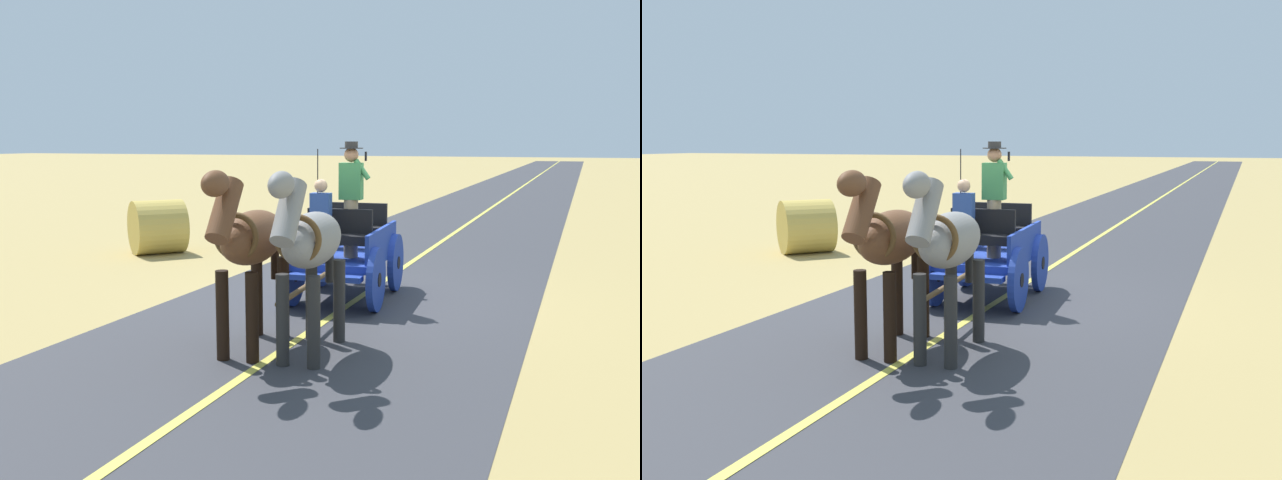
% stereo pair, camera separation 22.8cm
% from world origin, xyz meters
% --- Properties ---
extents(ground_plane, '(200.00, 200.00, 0.00)m').
position_xyz_m(ground_plane, '(0.00, 0.00, 0.00)').
color(ground_plane, tan).
extents(road_surface, '(5.52, 160.00, 0.01)m').
position_xyz_m(road_surface, '(0.00, 0.00, 0.00)').
color(road_surface, '#38383D').
rests_on(road_surface, ground).
extents(road_centre_stripe, '(0.12, 160.00, 0.00)m').
position_xyz_m(road_centre_stripe, '(0.00, 0.00, 0.01)').
color(road_centre_stripe, '#DBCC4C').
rests_on(road_centre_stripe, road_surface).
extents(horse_drawn_carriage, '(1.57, 4.52, 2.50)m').
position_xyz_m(horse_drawn_carriage, '(0.20, 0.08, 0.82)').
color(horse_drawn_carriage, '#1E3899').
rests_on(horse_drawn_carriage, ground).
extents(horse_near_side, '(0.68, 2.14, 2.21)m').
position_xyz_m(horse_near_side, '(-0.38, 3.08, 1.32)').
color(horse_near_side, gray).
rests_on(horse_near_side, ground).
extents(horse_off_side, '(0.69, 2.14, 2.21)m').
position_xyz_m(horse_off_side, '(0.35, 3.13, 1.32)').
color(horse_off_side, brown).
rests_on(horse_off_side, ground).
extents(hay_bale, '(1.63, 1.62, 1.20)m').
position_xyz_m(hay_bale, '(5.59, -2.74, 0.60)').
color(hay_bale, gold).
rests_on(hay_bale, ground).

